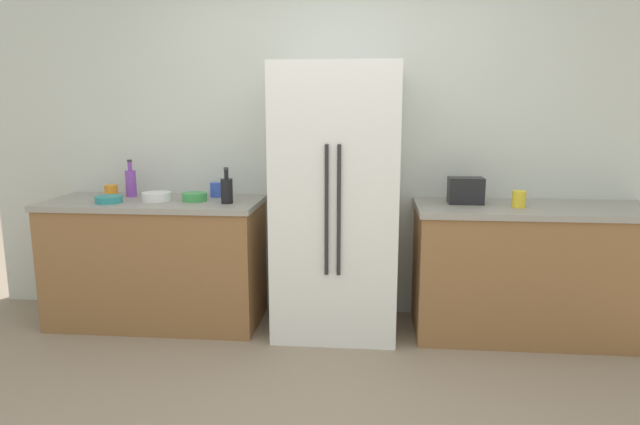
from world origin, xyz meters
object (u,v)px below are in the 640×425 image
Objects in this scene: cup_c at (519,199)px; bowl_c at (109,199)px; refrigerator at (336,202)px; bottle_b at (227,190)px; toaster at (466,191)px; cup_b at (216,190)px; bowl_a at (195,197)px; bottle_a at (131,182)px; bowl_b at (156,196)px; cup_a at (111,191)px.

bowl_c is at bearing -178.45° from cup_c.
refrigerator reaches higher than bottle_b.
bottle_b reaches higher than bowl_c.
cup_b is at bearing 176.12° from toaster.
refrigerator is 7.41× the size of bottle_b.
bowl_c is (-0.57, -0.13, -0.01)m from bowl_a.
bowl_a is at bearing -14.97° from bottle_a.
bottle_a is at bearing 164.16° from bottle_b.
toaster is 1.17× the size of bowl_b.
bowl_c is (0.10, -0.25, -0.02)m from cup_a.
bowl_a is (0.52, -0.14, -0.08)m from bottle_a.
cup_c is 0.55× the size of bowl_b.
cup_b is (-0.15, 0.26, -0.04)m from bottle_b.
bottle_a is 2.88× the size of cup_a.
cup_c is 2.46m from bowl_b.
bowl_b is (-0.37, -0.20, -0.02)m from cup_b.
cup_c reaches higher than cup_b.
toaster is 0.35m from cup_c.
bowl_a is 0.58m from bowl_c.
bowl_b is at bearing -177.85° from toaster.
refrigerator is at bearing 178.78° from cup_c.
refrigerator is 10.53× the size of bowl_a.
bowl_b is (-0.27, -0.02, 0.00)m from bowl_a.
bowl_b is (-1.26, 0.01, 0.01)m from refrigerator.
cup_c is (1.20, -0.03, 0.04)m from refrigerator.
bowl_a is (-0.25, 0.08, -0.06)m from bottle_b.
refrigerator is 17.19× the size of cup_b.
refrigerator is 9.99× the size of bowl_c.
bowl_b is at bearing 173.02° from bottle_b.
bottle_b reaches higher than cup_a.
bowl_b is at bearing -176.58° from bowl_a.
bottle_a reaches higher than cup_c.
bowl_a is at bearing -119.09° from cup_b.
bowl_a is at bearing 3.42° from bowl_b.
bowl_a is at bearing 178.55° from refrigerator.
bowl_a is (-2.19, 0.05, -0.03)m from cup_c.
refrigerator is 1.20m from cup_c.
cup_b reaches higher than bowl_c.
refrigerator reaches higher than cup_c.
cup_c is at bearing -0.81° from bowl_b.
refrigerator is at bearing -1.45° from bowl_a.
toaster is at bearing 160.47° from cup_c.
cup_b reaches higher than bowl_b.
refrigerator is 0.99m from bowl_a.
refrigerator is at bearing 3.69° from bowl_c.
bottle_a is at bearing 173.81° from refrigerator.
cup_b is at bearing 24.86° from bowl_c.
refrigerator is 1.66m from cup_a.
refrigerator reaches higher than bowl_a.
bottle_b is at bearing -6.98° from bowl_b.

